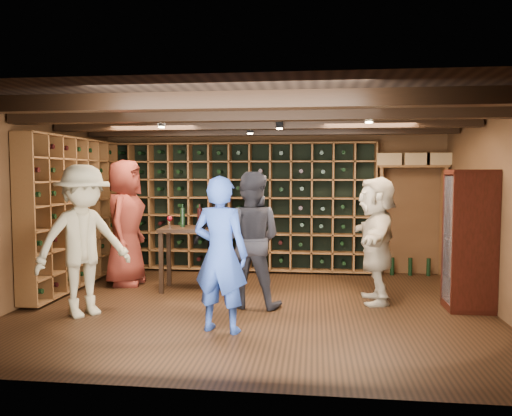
# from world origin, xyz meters

# --- Properties ---
(ground) EXTENTS (6.00, 6.00, 0.00)m
(ground) POSITION_xyz_m (0.00, 0.00, 0.00)
(ground) COLOR black
(ground) RESTS_ON ground
(room_shell) EXTENTS (6.00, 6.00, 6.00)m
(room_shell) POSITION_xyz_m (0.00, 0.05, 2.42)
(room_shell) COLOR brown
(room_shell) RESTS_ON ground
(wine_rack_back) EXTENTS (4.65, 0.30, 2.20)m
(wine_rack_back) POSITION_xyz_m (-0.52, 2.33, 1.15)
(wine_rack_back) COLOR brown
(wine_rack_back) RESTS_ON ground
(wine_rack_left) EXTENTS (0.30, 2.65, 2.20)m
(wine_rack_left) POSITION_xyz_m (-2.83, 0.82, 1.15)
(wine_rack_left) COLOR brown
(wine_rack_left) RESTS_ON ground
(crate_shelf) EXTENTS (1.20, 0.32, 2.07)m
(crate_shelf) POSITION_xyz_m (2.41, 2.32, 1.57)
(crate_shelf) COLOR brown
(crate_shelf) RESTS_ON ground
(display_cabinet) EXTENTS (0.55, 0.50, 1.75)m
(display_cabinet) POSITION_xyz_m (2.71, 0.20, 0.86)
(display_cabinet) COLOR black
(display_cabinet) RESTS_ON ground
(man_blue_shirt) EXTENTS (0.70, 0.54, 1.71)m
(man_blue_shirt) POSITION_xyz_m (-0.24, -1.01, 0.85)
(man_blue_shirt) COLOR navy
(man_blue_shirt) RESTS_ON ground
(man_grey_suit) EXTENTS (0.92, 0.75, 1.76)m
(man_grey_suit) POSITION_xyz_m (-0.05, 0.05, 0.88)
(man_grey_suit) COLOR black
(man_grey_suit) RESTS_ON ground
(guest_red_floral) EXTENTS (0.66, 0.97, 1.94)m
(guest_red_floral) POSITION_xyz_m (-2.15, 1.09, 0.97)
(guest_red_floral) COLOR maroon
(guest_red_floral) RESTS_ON ground
(guest_woman_black) EXTENTS (0.90, 0.92, 1.55)m
(guest_woman_black) POSITION_xyz_m (-0.61, 0.93, 0.78)
(guest_woman_black) COLOR black
(guest_woman_black) RESTS_ON ground
(guest_khaki) EXTENTS (1.29, 1.35, 1.84)m
(guest_khaki) POSITION_xyz_m (-2.01, -0.60, 0.92)
(guest_khaki) COLOR #9A8F6A
(guest_khaki) RESTS_ON ground
(guest_beige) EXTENTS (0.52, 1.57, 1.69)m
(guest_beige) POSITION_xyz_m (1.60, 0.48, 0.84)
(guest_beige) COLOR tan
(guest_beige) RESTS_ON ground
(tasting_table) EXTENTS (1.28, 0.71, 1.21)m
(tasting_table) POSITION_xyz_m (-0.87, 0.89, 0.82)
(tasting_table) COLOR black
(tasting_table) RESTS_ON ground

